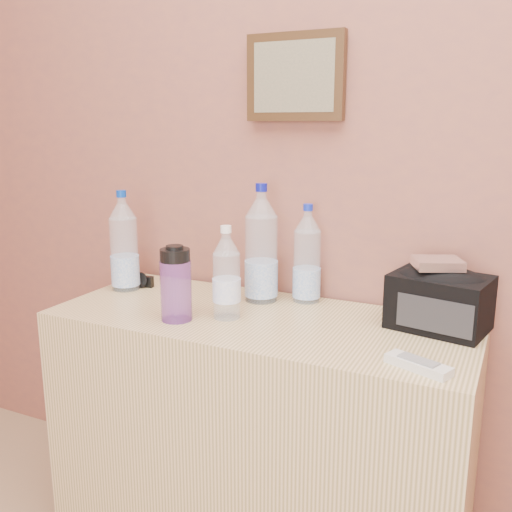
{
  "coord_description": "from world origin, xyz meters",
  "views": [
    {
      "loc": [
        0.18,
        0.36,
        1.27
      ],
      "look_at": [
        -0.47,
        1.71,
        0.92
      ],
      "focal_mm": 40.0,
      "sensor_mm": 36.0,
      "label": 1
    }
  ],
  "objects_px": {
    "toiletry_bag": "(440,298)",
    "foil_packet": "(438,263)",
    "pet_large_b": "(261,250)",
    "nalgene_bottle": "(176,284)",
    "pet_small": "(227,278)",
    "dresser": "(259,435)",
    "sunglasses": "(134,280)",
    "pet_large_c": "(307,259)",
    "ac_remote": "(418,365)",
    "pet_large_a": "(124,246)"
  },
  "relations": [
    {
      "from": "foil_packet",
      "to": "toiletry_bag",
      "type": "bearing_deg",
      "value": 12.69
    },
    {
      "from": "pet_large_c",
      "to": "nalgene_bottle",
      "type": "bearing_deg",
      "value": -129.61
    },
    {
      "from": "dresser",
      "to": "pet_small",
      "type": "height_order",
      "value": "pet_small"
    },
    {
      "from": "pet_large_b",
      "to": "pet_large_c",
      "type": "distance_m",
      "value": 0.14
    },
    {
      "from": "sunglasses",
      "to": "foil_packet",
      "type": "relative_size",
      "value": 1.22
    },
    {
      "from": "dresser",
      "to": "pet_large_a",
      "type": "height_order",
      "value": "pet_large_a"
    },
    {
      "from": "pet_small",
      "to": "sunglasses",
      "type": "relative_size",
      "value": 1.81
    },
    {
      "from": "pet_large_b",
      "to": "nalgene_bottle",
      "type": "relative_size",
      "value": 1.71
    },
    {
      "from": "foil_packet",
      "to": "dresser",
      "type": "bearing_deg",
      "value": -165.42
    },
    {
      "from": "toiletry_bag",
      "to": "foil_packet",
      "type": "bearing_deg",
      "value": -156.36
    },
    {
      "from": "pet_large_a",
      "to": "toiletry_bag",
      "type": "relative_size",
      "value": 1.34
    },
    {
      "from": "pet_large_c",
      "to": "ac_remote",
      "type": "relative_size",
      "value": 2.0
    },
    {
      "from": "pet_large_a",
      "to": "pet_large_b",
      "type": "height_order",
      "value": "pet_large_b"
    },
    {
      "from": "pet_large_b",
      "to": "pet_small",
      "type": "relative_size",
      "value": 1.38
    },
    {
      "from": "pet_large_c",
      "to": "pet_large_b",
      "type": "bearing_deg",
      "value": -157.1
    },
    {
      "from": "pet_large_b",
      "to": "pet_large_a",
      "type": "bearing_deg",
      "value": -169.94
    },
    {
      "from": "pet_small",
      "to": "toiletry_bag",
      "type": "xyz_separation_m",
      "value": [
        0.55,
        0.16,
        -0.03
      ]
    },
    {
      "from": "pet_large_a",
      "to": "pet_large_c",
      "type": "height_order",
      "value": "pet_large_a"
    },
    {
      "from": "pet_large_a",
      "to": "toiletry_bag",
      "type": "distance_m",
      "value": 0.98
    },
    {
      "from": "dresser",
      "to": "toiletry_bag",
      "type": "bearing_deg",
      "value": 14.54
    },
    {
      "from": "pet_small",
      "to": "sunglasses",
      "type": "height_order",
      "value": "pet_small"
    },
    {
      "from": "pet_large_a",
      "to": "foil_packet",
      "type": "height_order",
      "value": "pet_large_a"
    },
    {
      "from": "sunglasses",
      "to": "toiletry_bag",
      "type": "distance_m",
      "value": 0.98
    },
    {
      "from": "pet_large_a",
      "to": "toiletry_bag",
      "type": "bearing_deg",
      "value": 3.47
    },
    {
      "from": "pet_large_b",
      "to": "pet_small",
      "type": "bearing_deg",
      "value": -95.94
    },
    {
      "from": "ac_remote",
      "to": "toiletry_bag",
      "type": "bearing_deg",
      "value": 111.86
    },
    {
      "from": "pet_small",
      "to": "foil_packet",
      "type": "relative_size",
      "value": 2.21
    },
    {
      "from": "toiletry_bag",
      "to": "sunglasses",
      "type": "bearing_deg",
      "value": -168.07
    },
    {
      "from": "nalgene_bottle",
      "to": "foil_packet",
      "type": "distance_m",
      "value": 0.7
    },
    {
      "from": "pet_large_c",
      "to": "ac_remote",
      "type": "height_order",
      "value": "pet_large_c"
    },
    {
      "from": "pet_small",
      "to": "toiletry_bag",
      "type": "relative_size",
      "value": 1.08
    },
    {
      "from": "dresser",
      "to": "foil_packet",
      "type": "bearing_deg",
      "value": 14.58
    },
    {
      "from": "nalgene_bottle",
      "to": "sunglasses",
      "type": "distance_m",
      "value": 0.4
    },
    {
      "from": "pet_large_b",
      "to": "sunglasses",
      "type": "relative_size",
      "value": 2.49
    },
    {
      "from": "pet_large_b",
      "to": "pet_large_c",
      "type": "xyz_separation_m",
      "value": [
        0.13,
        0.05,
        -0.03
      ]
    },
    {
      "from": "pet_large_c",
      "to": "nalgene_bottle",
      "type": "distance_m",
      "value": 0.41
    },
    {
      "from": "pet_large_b",
      "to": "sunglasses",
      "type": "xyz_separation_m",
      "value": [
        -0.45,
        -0.04,
        -0.14
      ]
    },
    {
      "from": "pet_large_c",
      "to": "pet_small",
      "type": "distance_m",
      "value": 0.28
    },
    {
      "from": "toiletry_bag",
      "to": "foil_packet",
      "type": "height_order",
      "value": "foil_packet"
    },
    {
      "from": "sunglasses",
      "to": "pet_large_a",
      "type": "bearing_deg",
      "value": -93.58
    },
    {
      "from": "nalgene_bottle",
      "to": "ac_remote",
      "type": "xyz_separation_m",
      "value": [
        0.66,
        -0.05,
        -0.09
      ]
    },
    {
      "from": "pet_large_a",
      "to": "sunglasses",
      "type": "relative_size",
      "value": 2.25
    },
    {
      "from": "pet_large_c",
      "to": "foil_packet",
      "type": "height_order",
      "value": "pet_large_c"
    },
    {
      "from": "pet_large_c",
      "to": "pet_small",
      "type": "relative_size",
      "value": 1.15
    },
    {
      "from": "pet_large_b",
      "to": "pet_small",
      "type": "height_order",
      "value": "pet_large_b"
    },
    {
      "from": "pet_large_b",
      "to": "sunglasses",
      "type": "distance_m",
      "value": 0.48
    },
    {
      "from": "pet_large_a",
      "to": "nalgene_bottle",
      "type": "xyz_separation_m",
      "value": [
        0.32,
        -0.18,
        -0.04
      ]
    },
    {
      "from": "nalgene_bottle",
      "to": "foil_packet",
      "type": "relative_size",
      "value": 1.78
    },
    {
      "from": "nalgene_bottle",
      "to": "ac_remote",
      "type": "relative_size",
      "value": 1.41
    },
    {
      "from": "pet_large_a",
      "to": "pet_large_c",
      "type": "xyz_separation_m",
      "value": [
        0.58,
        0.13,
        -0.01
      ]
    }
  ]
}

